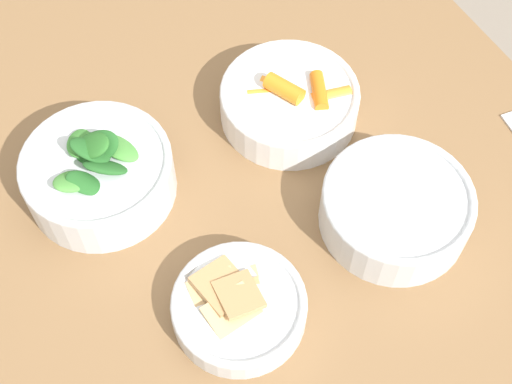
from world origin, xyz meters
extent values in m
cube|color=olive|center=(0.00, 0.00, 0.75)|extent=(1.25, 0.91, 0.03)
cube|color=brown|center=(-0.56, 0.39, 0.37)|extent=(0.06, 0.06, 0.74)
cylinder|color=white|center=(-0.15, 0.13, 0.79)|extent=(0.18, 0.18, 0.05)
torus|color=white|center=(-0.15, 0.13, 0.81)|extent=(0.18, 0.18, 0.01)
cylinder|color=orange|center=(-0.16, 0.11, 0.80)|extent=(0.04, 0.06, 0.02)
cylinder|color=orange|center=(-0.12, 0.18, 0.80)|extent=(0.03, 0.06, 0.02)
cylinder|color=orange|center=(-0.17, 0.13, 0.80)|extent=(0.05, 0.04, 0.02)
cylinder|color=orange|center=(-0.14, 0.13, 0.80)|extent=(0.04, 0.04, 0.02)
cylinder|color=orange|center=(-0.12, 0.11, 0.80)|extent=(0.04, 0.05, 0.02)
cylinder|color=orange|center=(-0.15, 0.12, 0.82)|extent=(0.06, 0.04, 0.02)
cylinder|color=orange|center=(-0.13, 0.16, 0.81)|extent=(0.06, 0.04, 0.02)
cylinder|color=silver|center=(-0.15, -0.13, 0.79)|extent=(0.18, 0.18, 0.06)
torus|color=silver|center=(-0.15, -0.13, 0.82)|extent=(0.18, 0.18, 0.01)
ellipsoid|color=#2D7028|center=(-0.16, -0.12, 0.85)|extent=(0.06, 0.06, 0.04)
ellipsoid|color=#235B23|center=(-0.13, -0.12, 0.83)|extent=(0.05, 0.05, 0.05)
ellipsoid|color=#235B23|center=(-0.16, -0.13, 0.84)|extent=(0.06, 0.06, 0.04)
ellipsoid|color=#235B23|center=(-0.16, -0.12, 0.84)|extent=(0.06, 0.06, 0.05)
ellipsoid|color=#235B23|center=(-0.13, -0.15, 0.83)|extent=(0.05, 0.05, 0.03)
ellipsoid|color=#4C933D|center=(-0.16, -0.09, 0.82)|extent=(0.07, 0.06, 0.03)
ellipsoid|color=#2D7028|center=(-0.20, -0.09, 0.81)|extent=(0.04, 0.06, 0.04)
ellipsoid|color=#2D7028|center=(-0.19, -0.13, 0.82)|extent=(0.05, 0.05, 0.02)
ellipsoid|color=#235B23|center=(-0.10, -0.14, 0.81)|extent=(0.05, 0.03, 0.01)
ellipsoid|color=#4C933D|center=(-0.14, -0.16, 0.83)|extent=(0.06, 0.07, 0.04)
ellipsoid|color=#3D8433|center=(-0.18, -0.13, 0.83)|extent=(0.06, 0.04, 0.02)
cylinder|color=silver|center=(0.05, 0.16, 0.79)|extent=(0.18, 0.18, 0.05)
torus|color=silver|center=(0.05, 0.16, 0.82)|extent=(0.18, 0.18, 0.01)
cylinder|color=#936042|center=(0.05, 0.16, 0.78)|extent=(0.16, 0.16, 0.03)
ellipsoid|color=#AD7551|center=(0.05, 0.14, 0.80)|extent=(0.01, 0.01, 0.01)
ellipsoid|color=#A36B4C|center=(0.09, 0.22, 0.81)|extent=(0.01, 0.01, 0.01)
ellipsoid|color=#A36B4C|center=(0.07, 0.12, 0.80)|extent=(0.01, 0.01, 0.01)
ellipsoid|color=#A36B4C|center=(-0.01, 0.14, 0.80)|extent=(0.01, 0.01, 0.01)
ellipsoid|color=#8E5B3D|center=(-0.01, 0.13, 0.80)|extent=(0.01, 0.01, 0.01)
ellipsoid|color=#AD7551|center=(-0.01, 0.14, 0.80)|extent=(0.01, 0.01, 0.01)
ellipsoid|color=#8E5B3D|center=(0.07, 0.24, 0.80)|extent=(0.01, 0.01, 0.01)
ellipsoid|color=#AD7551|center=(0.04, 0.24, 0.80)|extent=(0.01, 0.01, 0.01)
ellipsoid|color=#AD7551|center=(-0.01, 0.12, 0.80)|extent=(0.01, 0.01, 0.01)
cylinder|color=#E0A88E|center=(-0.01, 0.19, 0.81)|extent=(0.03, 0.03, 0.01)
cylinder|color=beige|center=(-0.01, 0.17, 0.81)|extent=(0.02, 0.02, 0.01)
cylinder|color=#E0A88E|center=(0.02, 0.21, 0.80)|extent=(0.03, 0.03, 0.01)
cylinder|color=silver|center=(0.07, -0.05, 0.78)|extent=(0.15, 0.15, 0.03)
torus|color=silver|center=(0.07, -0.05, 0.79)|extent=(0.15, 0.15, 0.01)
cube|color=tan|center=(0.07, -0.05, 0.79)|extent=(0.06, 0.06, 0.02)
cube|color=tan|center=(0.06, -0.05, 0.79)|extent=(0.07, 0.06, 0.01)
cube|color=tan|center=(0.05, -0.07, 0.79)|extent=(0.06, 0.06, 0.01)
cube|color=tan|center=(0.08, -0.06, 0.80)|extent=(0.06, 0.06, 0.02)
cube|color=tan|center=(0.04, -0.06, 0.80)|extent=(0.07, 0.06, 0.02)
cube|color=tan|center=(0.06, -0.05, 0.80)|extent=(0.05, 0.05, 0.01)
camera|label=1|loc=(0.35, -0.18, 1.50)|focal=50.00mm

